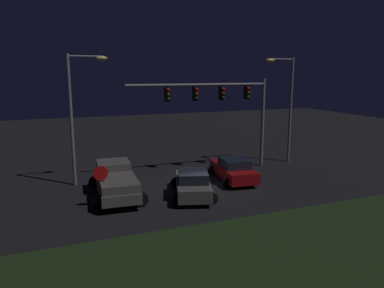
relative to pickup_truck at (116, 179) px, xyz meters
name	(u,v)px	position (x,y,z in m)	size (l,w,h in m)	color
ground_plane	(197,187)	(4.96, -0.07, -1.00)	(80.00, 80.00, 0.00)	black
grass_median	(289,254)	(4.96, -9.31, -0.95)	(27.82, 7.49, 0.10)	black
pickup_truck	(116,179)	(0.00, 0.00, 0.00)	(3.10, 5.51, 1.80)	#514C47
car_sedan	(193,183)	(4.05, -1.55, -0.26)	(3.30, 4.74, 1.51)	#514C47
car_sedan_far	(233,169)	(7.63, 0.34, -0.26)	(2.83, 4.58, 1.51)	maroon
traffic_signal_gantry	(222,100)	(8.16, 3.14, 4.03)	(10.32, 0.56, 6.50)	slate
street_lamp_left	(79,104)	(-1.53, 3.12, 4.04)	(2.41, 0.44, 8.01)	slate
street_lamp_right	(286,97)	(13.70, 3.45, 4.06)	(2.46, 0.44, 8.04)	slate
stop_sign	(101,179)	(-1.01, -1.55, 0.56)	(0.76, 0.08, 2.23)	slate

